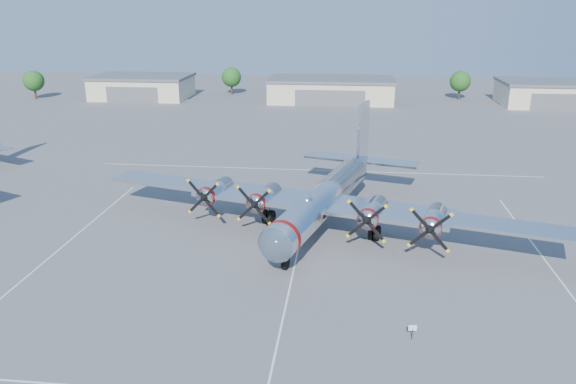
# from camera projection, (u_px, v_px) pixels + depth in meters

# --- Properties ---
(ground) EXTENTS (260.00, 260.00, 0.00)m
(ground) POSITION_uv_depth(u_px,v_px,m) (299.00, 244.00, 52.97)
(ground) COLOR #4E4E50
(ground) RESTS_ON ground
(parking_lines) EXTENTS (60.00, 50.08, 0.01)m
(parking_lines) POSITION_uv_depth(u_px,v_px,m) (298.00, 252.00, 51.32)
(parking_lines) COLOR silver
(parking_lines) RESTS_ON ground
(hangar_west) EXTENTS (22.60, 14.60, 5.40)m
(hangar_west) POSITION_uv_depth(u_px,v_px,m) (143.00, 87.00, 133.93)
(hangar_west) COLOR beige
(hangar_west) RESTS_ON ground
(hangar_center) EXTENTS (28.60, 14.60, 5.40)m
(hangar_center) POSITION_uv_depth(u_px,v_px,m) (331.00, 90.00, 129.32)
(hangar_center) COLOR beige
(hangar_center) RESTS_ON ground
(hangar_east) EXTENTS (20.60, 14.60, 5.40)m
(hangar_east) POSITION_uv_depth(u_px,v_px,m) (548.00, 93.00, 124.39)
(hangar_east) COLOR beige
(hangar_east) RESTS_ON ground
(tree_far_west) EXTENTS (4.80, 4.80, 6.64)m
(tree_far_west) POSITION_uv_depth(u_px,v_px,m) (34.00, 81.00, 132.28)
(tree_far_west) COLOR #382619
(tree_far_west) RESTS_ON ground
(tree_west) EXTENTS (4.80, 4.80, 6.64)m
(tree_west) POSITION_uv_depth(u_px,v_px,m) (231.00, 77.00, 138.97)
(tree_west) COLOR #382619
(tree_west) RESTS_ON ground
(tree_east) EXTENTS (4.80, 4.80, 6.64)m
(tree_east) POSITION_uv_depth(u_px,v_px,m) (460.00, 81.00, 131.45)
(tree_east) COLOR #382619
(tree_east) RESTS_ON ground
(main_bomber_b29) EXTENTS (54.09, 43.81, 10.42)m
(main_bomber_b29) POSITION_uv_depth(u_px,v_px,m) (326.00, 224.00, 57.74)
(main_bomber_b29) COLOR silver
(main_bomber_b29) RESTS_ON ground
(info_placard) EXTENTS (0.57, 0.10, 1.08)m
(info_placard) POSITION_uv_depth(u_px,v_px,m) (412.00, 329.00, 37.79)
(info_placard) COLOR black
(info_placard) RESTS_ON ground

